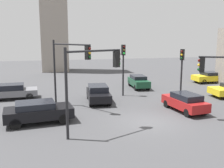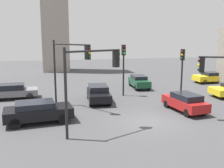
{
  "view_description": "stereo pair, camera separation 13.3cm",
  "coord_description": "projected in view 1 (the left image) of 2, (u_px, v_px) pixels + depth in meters",
  "views": [
    {
      "loc": [
        -6.61,
        -15.85,
        5.72
      ],
      "look_at": [
        -1.65,
        4.04,
        1.96
      ],
      "focal_mm": 41.9,
      "sensor_mm": 36.0,
      "label": 1
    },
    {
      "loc": [
        -6.48,
        -15.88,
        5.72
      ],
      "look_at": [
        -1.65,
        4.04,
        1.96
      ],
      "focal_mm": 41.9,
      "sensor_mm": 36.0,
      "label": 2
    }
  ],
  "objects": [
    {
      "name": "ground_plane",
      "position": [
        150.0,
        122.0,
        17.73
      ],
      "size": [
        97.29,
        97.29,
        0.0
      ],
      "primitive_type": "plane",
      "color": "#424244"
    },
    {
      "name": "traffic_light_0",
      "position": [
        221.0,
        73.0,
        17.41
      ],
      "size": [
        2.67,
        1.46,
        4.68
      ],
      "rotation": [
        0.0,
        0.0,
        2.68
      ],
      "color": "black",
      "rests_on": "ground_plane"
    },
    {
      "name": "traffic_light_1",
      "position": [
        123.0,
        60.0,
        24.89
      ],
      "size": [
        0.35,
        0.48,
        4.93
      ],
      "rotation": [
        0.0,
        0.0,
        -1.46
      ],
      "color": "black",
      "rests_on": "ground_plane"
    },
    {
      "name": "traffic_light_2",
      "position": [
        70.0,
        60.0,
        20.22
      ],
      "size": [
        2.6,
        3.5,
        5.42
      ],
      "rotation": [
        0.0,
        0.0,
        -0.94
      ],
      "color": "black",
      "rests_on": "ground_plane"
    },
    {
      "name": "traffic_light_3",
      "position": [
        93.0,
        72.0,
        15.1
      ],
      "size": [
        3.55,
        1.67,
        5.14
      ],
      "rotation": [
        0.0,
        0.0,
        0.41
      ],
      "color": "black",
      "rests_on": "ground_plane"
    },
    {
      "name": "traffic_light_4",
      "position": [
        182.0,
        64.0,
        23.96
      ],
      "size": [
        0.47,
        0.46,
        4.55
      ],
      "rotation": [
        0.0,
        0.0,
        -2.4
      ],
      "color": "black",
      "rests_on": "ground_plane"
    },
    {
      "name": "car_0",
      "position": [
        211.0,
        77.0,
        32.59
      ],
      "size": [
        4.4,
        1.98,
        1.35
      ],
      "rotation": [
        0.0,
        0.0,
        3.14
      ],
      "color": "yellow",
      "rests_on": "ground_plane"
    },
    {
      "name": "car_1",
      "position": [
        139.0,
        81.0,
        29.17
      ],
      "size": [
        1.85,
        4.02,
        1.39
      ],
      "rotation": [
        0.0,
        0.0,
        -1.64
      ],
      "color": "#19472D",
      "rests_on": "ground_plane"
    },
    {
      "name": "car_2",
      "position": [
        38.0,
        111.0,
        17.4
      ],
      "size": [
        4.6,
        2.45,
        1.44
      ],
      "rotation": [
        0.0,
        0.0,
        0.1
      ],
      "color": "black",
      "rests_on": "ground_plane"
    },
    {
      "name": "car_3",
      "position": [
        12.0,
        91.0,
        24.01
      ],
      "size": [
        4.53,
        2.12,
        1.39
      ],
      "rotation": [
        0.0,
        0.0,
        0.05
      ],
      "color": "slate",
      "rests_on": "ground_plane"
    },
    {
      "name": "car_4",
      "position": [
        98.0,
        93.0,
        22.96
      ],
      "size": [
        2.17,
        4.31,
        1.46
      ],
      "rotation": [
        0.0,
        0.0,
        -1.66
      ],
      "color": "black",
      "rests_on": "ground_plane"
    },
    {
      "name": "car_6",
      "position": [
        185.0,
        102.0,
        20.07
      ],
      "size": [
        2.12,
        4.19,
        1.42
      ],
      "rotation": [
        0.0,
        0.0,
        1.68
      ],
      "color": "maroon",
      "rests_on": "ground_plane"
    }
  ]
}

